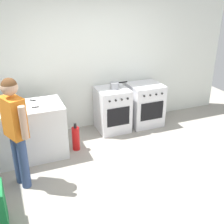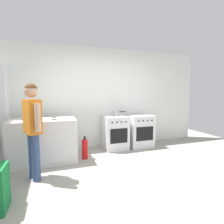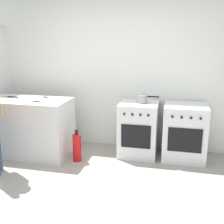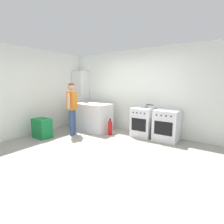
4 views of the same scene
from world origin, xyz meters
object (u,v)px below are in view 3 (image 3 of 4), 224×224
oven_right (185,132)px  knife_chef (41,102)px  knife_utility (18,98)px  oven_left (139,129)px  knife_carving (49,98)px  fire_extinguisher (77,147)px  knife_bread (6,96)px  pot (142,99)px

oven_right → knife_chef: bearing=-166.4°
knife_utility → knife_chef: same height
oven_left → knife_carving: bearing=-170.4°
knife_utility → fire_extinguisher: knife_utility is taller
oven_left → fire_extinguisher: size_ratio=1.70×
knife_bread → oven_left: bearing=7.0°
fire_extinguisher → knife_bread: bearing=170.5°
knife_chef → fire_extinguisher: knife_chef is taller
pot → oven_right: bearing=0.3°
oven_left → knife_bread: 2.22m
oven_right → fire_extinguisher: 1.66m
oven_right → knife_bread: (-2.86, -0.26, 0.48)m
knife_carving → knife_bread: size_ratio=0.84×
pot → fire_extinguisher: size_ratio=0.69×
knife_utility → knife_chef: size_ratio=0.76×
oven_right → knife_carving: 2.18m
pot → fire_extinguisher: bearing=-152.5°
oven_left → knife_utility: size_ratio=3.58×
pot → knife_bread: pot is taller
knife_utility → fire_extinguisher: size_ratio=0.48×
oven_right → fire_extinguisher: (-1.58, -0.48, -0.21)m
pot → knife_carving: bearing=-170.8°
knife_chef → knife_bread: bearing=162.0°
oven_right → knife_utility: size_ratio=3.58×
pot → fire_extinguisher: pot is taller
knife_chef → fire_extinguisher: size_ratio=0.62×
knife_chef → fire_extinguisher: (0.53, 0.03, -0.69)m
oven_right → pot: pot is taller
knife_bread → fire_extinguisher: bearing=-9.5°
knife_carving → knife_chef: same height
oven_left → knife_utility: bearing=-170.4°
knife_carving → fire_extinguisher: (0.53, -0.24, -0.69)m
knife_carving → knife_bread: 0.75m
knife_utility → pot: bearing=9.3°
oven_left → knife_carving: knife_carving is taller
knife_carving → knife_chef: (0.01, -0.27, 0.00)m
fire_extinguisher → oven_right: bearing=16.8°
knife_carving → oven_left: bearing=9.6°
knife_bread → knife_carving: bearing=2.0°
knife_utility → oven_right: bearing=7.0°
pot → knife_bread: (-2.19, -0.26, -0.01)m
oven_left → oven_right: bearing=0.0°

